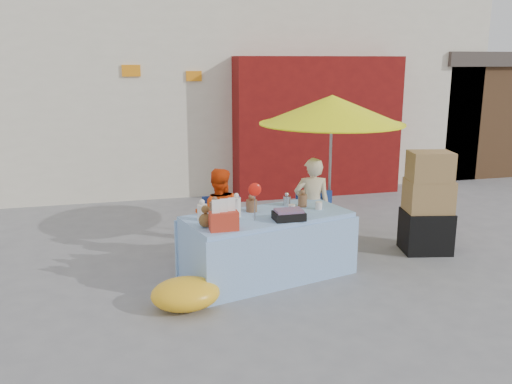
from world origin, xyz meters
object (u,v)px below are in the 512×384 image
object	(u,v)px
market_table	(267,245)
vendor_orange	(218,216)
box_stack	(428,206)
umbrella	(332,110)
chair_left	(221,246)
chair_right	(315,238)
vendor_beige	(312,206)

from	to	relation	value
market_table	vendor_orange	xyz separation A→B (m)	(-0.47, 0.59, 0.22)
box_stack	umbrella	bearing A→B (deg)	159.72
umbrella	box_stack	distance (m)	1.81
vendor_orange	market_table	bearing A→B (deg)	140.92
vendor_orange	umbrella	xyz separation A→B (m)	(1.55, 0.15, 1.28)
market_table	chair_left	world-z (taller)	market_table
vendor_orange	umbrella	world-z (taller)	umbrella
chair_left	box_stack	world-z (taller)	box_stack
box_stack	market_table	bearing A→B (deg)	-172.93
vendor_orange	box_stack	world-z (taller)	box_stack
chair_right	vendor_orange	world-z (taller)	vendor_orange
vendor_orange	box_stack	size ratio (longest dim) A/B	0.89
chair_left	umbrella	distance (m)	2.27
chair_right	umbrella	world-z (taller)	umbrella
market_table	vendor_beige	world-z (taller)	vendor_beige
market_table	vendor_orange	bearing A→B (deg)	114.22
chair_right	vendor_orange	xyz separation A→B (m)	(-1.25, 0.13, 0.36)
vendor_beige	market_table	bearing A→B (deg)	49.36
market_table	chair_right	xyz separation A→B (m)	(0.78, 0.45, -0.14)
chair_right	box_stack	bearing A→B (deg)	6.03
market_table	box_stack	bearing A→B (deg)	-7.30
vendor_orange	chair_left	bearing A→B (deg)	103.77
chair_left	umbrella	xyz separation A→B (m)	(1.55, 0.28, 1.64)
market_table	umbrella	size ratio (longest dim) A/B	1.03
vendor_beige	vendor_orange	bearing A→B (deg)	12.33
umbrella	box_stack	world-z (taller)	umbrella
chair_left	chair_right	bearing A→B (deg)	12.33
umbrella	box_stack	size ratio (longest dim) A/B	1.52
chair_left	chair_right	size ratio (longest dim) A/B	1.00
vendor_orange	vendor_beige	size ratio (longest dim) A/B	0.94
chair_right	vendor_beige	bearing A→B (deg)	103.77
vendor_orange	vendor_beige	bearing A→B (deg)	-167.67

